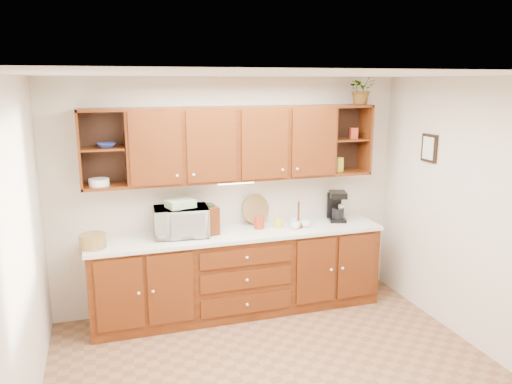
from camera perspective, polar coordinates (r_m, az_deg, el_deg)
floor at (r=4.64m, az=3.21°, el=-20.85°), size 4.00×4.00×0.00m
ceiling at (r=3.87m, az=3.69°, el=13.26°), size 4.00×4.00×0.00m
back_wall at (r=5.68m, az=-2.86°, el=-0.19°), size 4.00×0.00×4.00m
left_wall at (r=3.87m, az=-25.71°, el=-7.59°), size 0.00×3.50×3.50m
right_wall at (r=5.11m, az=24.91°, el=-2.81°), size 0.00×3.50×3.50m
base_cabinets at (r=5.66m, az=-1.98°, el=-9.27°), size 3.20×0.60×0.90m
countertop at (r=5.49m, az=-1.99°, el=-4.75°), size 3.24×0.64×0.04m
upper_cabinets at (r=5.43m, az=-2.40°, el=5.57°), size 3.20×0.33×0.80m
undercabinet_light at (r=5.44m, az=-2.30°, el=1.08°), size 0.40×0.05×0.02m
framed_picture at (r=5.68m, az=19.20°, el=4.76°), size 0.03×0.24×0.30m
wicker_basket at (r=5.20m, az=-18.16°, el=-5.34°), size 0.28×0.28×0.14m
microwave at (r=5.35m, az=-8.55°, el=-3.37°), size 0.59×0.42×0.31m
towel_stack at (r=5.30m, az=-8.62°, el=-1.31°), size 0.32×0.27×0.08m
wine_bottle at (r=5.38m, az=-5.16°, el=-3.12°), size 0.08×0.08×0.33m
woven_tray at (r=5.79m, az=-0.04°, el=-3.53°), size 0.36×0.18×0.34m
bread_box at (r=5.38m, az=-6.80°, el=-3.29°), size 0.46×0.33×0.30m
mug_tree at (r=5.65m, az=4.86°, el=-3.57°), size 0.27×0.27×0.30m
canister_red at (r=5.58m, az=0.36°, el=-3.48°), size 0.12×0.12×0.14m
canister_white at (r=5.98m, az=9.70°, el=-2.31°), size 0.10×0.10×0.19m
canister_yellow at (r=5.62m, az=2.56°, el=-3.58°), size 0.12×0.12×0.10m
coffee_maker at (r=5.95m, az=9.20°, el=-1.64°), size 0.25×0.29×0.35m
bowl_stack at (r=5.23m, az=-16.73°, el=5.13°), size 0.20×0.20×0.05m
plate_stack at (r=5.28m, az=-17.51°, el=1.08°), size 0.22×0.22×0.07m
pantry_box_yellow at (r=5.91m, az=9.43°, el=3.12°), size 0.11×0.10×0.16m
pantry_box_red at (r=5.92m, az=11.09°, el=6.61°), size 0.10×0.09×0.13m
potted_plant at (r=5.92m, az=11.98°, el=11.45°), size 0.32×0.28×0.35m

